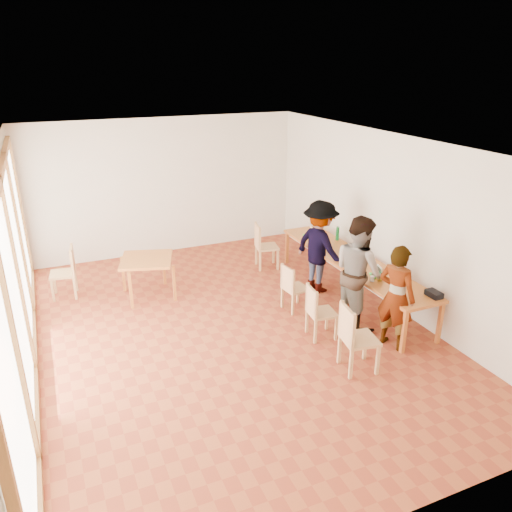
# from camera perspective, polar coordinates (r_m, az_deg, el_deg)

# --- Properties ---
(ground) EXTENTS (8.00, 8.00, 0.00)m
(ground) POSITION_cam_1_polar(r_m,az_deg,el_deg) (8.25, -3.04, -8.47)
(ground) COLOR #994625
(ground) RESTS_ON ground
(wall_back) EXTENTS (6.00, 0.10, 3.00)m
(wall_back) POSITION_cam_1_polar(r_m,az_deg,el_deg) (11.30, -10.38, 7.78)
(wall_back) COLOR beige
(wall_back) RESTS_ON ground
(wall_front) EXTENTS (6.00, 0.10, 3.00)m
(wall_front) POSITION_cam_1_polar(r_m,az_deg,el_deg) (4.50, 15.37, -15.12)
(wall_front) COLOR beige
(wall_front) RESTS_ON ground
(wall_right) EXTENTS (0.10, 8.00, 3.00)m
(wall_right) POSITION_cam_1_polar(r_m,az_deg,el_deg) (9.03, 14.93, 3.91)
(wall_right) COLOR beige
(wall_right) RESTS_ON ground
(window_wall) EXTENTS (0.10, 8.00, 3.00)m
(window_wall) POSITION_cam_1_polar(r_m,az_deg,el_deg) (7.24, -25.83, -2.00)
(window_wall) COLOR white
(window_wall) RESTS_ON ground
(ceiling) EXTENTS (6.00, 8.00, 0.04)m
(ceiling) POSITION_cam_1_polar(r_m,az_deg,el_deg) (7.23, -3.52, 12.72)
(ceiling) COLOR white
(ceiling) RESTS_ON wall_back
(communal_table) EXTENTS (0.80, 4.00, 0.75)m
(communal_table) POSITION_cam_1_polar(r_m,az_deg,el_deg) (9.23, 10.92, -0.63)
(communal_table) COLOR #BA5D29
(communal_table) RESTS_ON ground
(side_table) EXTENTS (0.90, 0.90, 0.75)m
(side_table) POSITION_cam_1_polar(r_m,az_deg,el_deg) (9.32, -12.38, -0.73)
(side_table) COLOR #BA5D29
(side_table) RESTS_ON ground
(chair_near) EXTENTS (0.54, 0.54, 0.53)m
(chair_near) POSITION_cam_1_polar(r_m,az_deg,el_deg) (7.11, 11.04, -8.49)
(chair_near) COLOR tan
(chair_near) RESTS_ON ground
(chair_mid) EXTENTS (0.45, 0.45, 0.47)m
(chair_mid) POSITION_cam_1_polar(r_m,az_deg,el_deg) (7.86, 6.95, -5.79)
(chair_mid) COLOR tan
(chair_mid) RESTS_ON ground
(chair_far) EXTENTS (0.44, 0.44, 0.45)m
(chair_far) POSITION_cam_1_polar(r_m,az_deg,el_deg) (8.66, 4.09, -3.14)
(chair_far) COLOR tan
(chair_far) RESTS_ON ground
(chair_empty) EXTENTS (0.52, 0.52, 0.51)m
(chair_empty) POSITION_cam_1_polar(r_m,az_deg,el_deg) (10.41, 0.72, 1.67)
(chair_empty) COLOR tan
(chair_empty) RESTS_ON ground
(chair_spare) EXTENTS (0.50, 0.50, 0.51)m
(chair_spare) POSITION_cam_1_polar(r_m,az_deg,el_deg) (9.77, -20.72, -1.14)
(chair_spare) COLOR tan
(chair_spare) RESTS_ON ground
(person_near) EXTENTS (0.58, 0.70, 1.65)m
(person_near) POSITION_cam_1_polar(r_m,az_deg,el_deg) (7.75, 15.72, -4.55)
(person_near) COLOR gray
(person_near) RESTS_ON ground
(person_mid) EXTENTS (0.73, 0.92, 1.87)m
(person_mid) POSITION_cam_1_polar(r_m,az_deg,el_deg) (8.21, 11.64, -1.77)
(person_mid) COLOR gray
(person_mid) RESTS_ON ground
(person_far) EXTENTS (0.93, 1.27, 1.76)m
(person_far) POSITION_cam_1_polar(r_m,az_deg,el_deg) (9.34, 7.30, 1.04)
(person_far) COLOR gray
(person_far) RESTS_ON ground
(laptop_near) EXTENTS (0.24, 0.26, 0.19)m
(laptop_near) POSITION_cam_1_polar(r_m,az_deg,el_deg) (8.41, 16.04, -2.61)
(laptop_near) COLOR green
(laptop_near) RESTS_ON communal_table
(laptop_mid) EXTENTS (0.23, 0.25, 0.18)m
(laptop_mid) POSITION_cam_1_polar(r_m,az_deg,el_deg) (8.58, 13.76, -1.93)
(laptop_mid) COLOR green
(laptop_mid) RESTS_ON communal_table
(laptop_far) EXTENTS (0.26, 0.28, 0.20)m
(laptop_far) POSITION_cam_1_polar(r_m,az_deg,el_deg) (10.23, 6.24, 2.48)
(laptop_far) COLOR green
(laptop_far) RESTS_ON communal_table
(yellow_mug) EXTENTS (0.16, 0.16, 0.10)m
(yellow_mug) POSITION_cam_1_polar(r_m,az_deg,el_deg) (8.42, 13.94, -2.39)
(yellow_mug) COLOR gold
(yellow_mug) RESTS_ON communal_table
(green_bottle) EXTENTS (0.07, 0.07, 0.28)m
(green_bottle) POSITION_cam_1_polar(r_m,az_deg,el_deg) (10.09, 9.30, 2.55)
(green_bottle) COLOR #136C27
(green_bottle) RESTS_ON communal_table
(clear_glass) EXTENTS (0.07, 0.07, 0.09)m
(clear_glass) POSITION_cam_1_polar(r_m,az_deg,el_deg) (8.36, 13.16, -2.54)
(clear_glass) COLOR silver
(clear_glass) RESTS_ON communal_table
(condiment_cup) EXTENTS (0.08, 0.08, 0.06)m
(condiment_cup) POSITION_cam_1_polar(r_m,az_deg,el_deg) (10.55, 7.07, 2.90)
(condiment_cup) COLOR white
(condiment_cup) RESTS_ON communal_table
(pink_phone) EXTENTS (0.05, 0.10, 0.01)m
(pink_phone) POSITION_cam_1_polar(r_m,az_deg,el_deg) (9.81, 6.66, 1.32)
(pink_phone) COLOR #E33C96
(pink_phone) RESTS_ON communal_table
(black_pouch) EXTENTS (0.16, 0.26, 0.09)m
(black_pouch) POSITION_cam_1_polar(r_m,az_deg,el_deg) (8.09, 19.67, -4.11)
(black_pouch) COLOR black
(black_pouch) RESTS_ON communal_table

